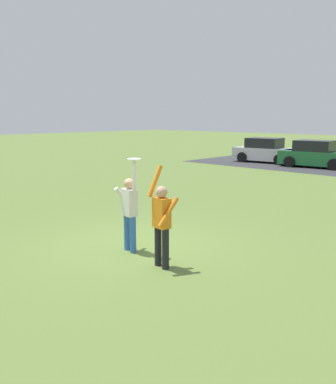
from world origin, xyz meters
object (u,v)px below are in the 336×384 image
person_defender (162,220)px  parked_car_green (316,155)px  frisbee_disc (134,159)px  parked_car_silver (266,151)px  person_catcher (130,208)px

person_defender → parked_car_green: 18.79m
person_defender → frisbee_disc: frisbee_disc is taller
parked_car_green → parked_car_silver: bearing=167.6°
person_catcher → parked_car_green: (-3.82, 17.87, -0.25)m
person_catcher → parked_car_green: size_ratio=0.49×
person_catcher → parked_car_silver: person_catcher is taller
person_defender → frisbee_disc: size_ratio=7.19×
frisbee_disc → person_catcher: bearing=169.5°
person_defender → parked_car_silver: 20.36m
person_defender → parked_car_green: (-5.04, 18.10, -0.25)m
frisbee_disc → parked_car_green: size_ratio=0.07×
parked_car_green → frisbee_disc: bearing=-84.0°
person_defender → parked_car_green: bearing=-64.0°
frisbee_disc → parked_car_silver: 19.83m
person_defender → parked_car_green: person_defender is taller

